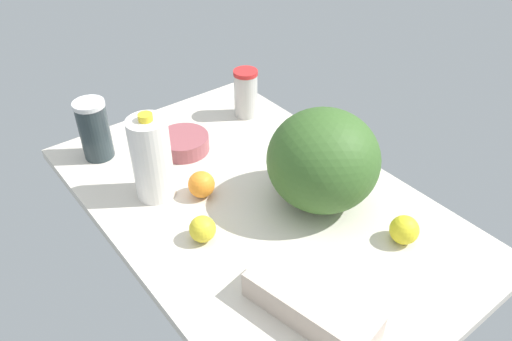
{
  "coord_description": "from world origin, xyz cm",
  "views": [
    {
      "loc": [
        81.83,
        -64.14,
        91.47
      ],
      "look_at": [
        0.0,
        0.0,
        13.0
      ],
      "focal_mm": 35.0,
      "sensor_mm": 36.0,
      "label": 1
    }
  ],
  "objects": [
    {
      "name": "orange_far_back",
      "position": [
        -10.79,
        -10.43,
        6.7
      ],
      "size": [
        7.4,
        7.4,
        7.4
      ],
      "primitive_type": "sphere",
      "color": "orange",
      "rests_on": "countertop"
    },
    {
      "name": "mixing_bowl",
      "position": [
        -32.76,
        -2.88,
        5.51
      ],
      "size": [
        15.92,
        15.92,
        5.03
      ],
      "primitive_type": "cylinder",
      "color": "#9B4D54",
      "rests_on": "countertop"
    },
    {
      "name": "watermelon",
      "position": [
        10.75,
        13.5,
        16.41
      ],
      "size": [
        29.29,
        29.29,
        26.83
      ],
      "primitive_type": "ellipsoid",
      "color": "#386127",
      "rests_on": "countertop"
    },
    {
      "name": "countertop",
      "position": [
        0.0,
        0.0,
        1.5
      ],
      "size": [
        120.0,
        76.0,
        3.0
      ],
      "primitive_type": "cube",
      "color": "beige",
      "rests_on": "ground"
    },
    {
      "name": "lemon_beside_bowl",
      "position": [
        3.72,
        -19.61,
        6.35
      ],
      "size": [
        6.7,
        6.7,
        6.7
      ],
      "primitive_type": "sphere",
      "color": "yellow",
      "rests_on": "countertop"
    },
    {
      "name": "shaker_bottle",
      "position": [
        -46.0,
        -24.77,
        12.35
      ],
      "size": [
        9.16,
        9.16,
        18.62
      ],
      "color": "#293639",
      "rests_on": "countertop"
    },
    {
      "name": "milk_jug",
      "position": [
        -19.06,
        -19.98,
        14.94
      ],
      "size": [
        10.6,
        10.6,
        25.44
      ],
      "color": "white",
      "rests_on": "countertop"
    },
    {
      "name": "lemon_loose",
      "position": [
        34.63,
        18.89,
        6.62
      ],
      "size": [
        7.24,
        7.24,
        7.24
      ],
      "primitive_type": "sphere",
      "color": "yellow",
      "rests_on": "countertop"
    },
    {
      "name": "tumbler_cup",
      "position": [
        -37.9,
        25.34,
        11.3
      ],
      "size": [
        8.11,
        8.11,
        16.53
      ],
      "color": "beige",
      "rests_on": "countertop"
    },
    {
      "name": "egg_carton",
      "position": [
        36.91,
        -14.51,
        6.35
      ],
      "size": [
        30.79,
        15.99,
        6.7
      ],
      "primitive_type": "cube",
      "rotation": [
        0.0,
        0.0,
        0.2
      ],
      "color": "beige",
      "rests_on": "countertop"
    }
  ]
}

